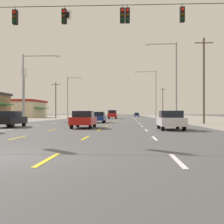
{
  "coord_description": "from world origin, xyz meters",
  "views": [
    {
      "loc": [
        3.96,
        -9.01,
        1.27
      ],
      "look_at": [
        -0.53,
        75.51,
        1.6
      ],
      "focal_mm": 50.82,
      "sensor_mm": 36.0,
      "label": 1
    }
  ],
  "objects_px": {
    "streetlight_right_row_1": "(154,91)",
    "streetlight_right_row_0": "(173,76)",
    "sedan_center_turn_near": "(84,119)",
    "streetlight_left_row_0": "(28,82)",
    "sedan_center_turn_midfar": "(98,117)",
    "sedan_far_right_farther": "(137,115)",
    "pole_sign_left_row_1": "(24,80)",
    "sedan_far_left_mid": "(10,119)",
    "streetlight_left_row_1": "(69,95)",
    "sedan_far_right_nearest": "(171,120)",
    "suv_center_turn_far": "(112,114)"
  },
  "relations": [
    {
      "from": "sedan_center_turn_midfar",
      "to": "streetlight_left_row_1",
      "type": "relative_size",
      "value": 0.46
    },
    {
      "from": "sedan_center_turn_near",
      "to": "suv_center_turn_far",
      "type": "bearing_deg",
      "value": 89.91
    },
    {
      "from": "sedan_far_left_mid",
      "to": "streetlight_right_row_0",
      "type": "distance_m",
      "value": 21.94
    },
    {
      "from": "streetlight_left_row_0",
      "to": "streetlight_right_row_0",
      "type": "distance_m",
      "value": 19.32
    },
    {
      "from": "sedan_far_right_farther",
      "to": "pole_sign_left_row_1",
      "type": "relative_size",
      "value": 0.48
    },
    {
      "from": "sedan_center_turn_near",
      "to": "sedan_center_turn_midfar",
      "type": "distance_m",
      "value": 15.04
    },
    {
      "from": "pole_sign_left_row_1",
      "to": "streetlight_right_row_0",
      "type": "relative_size",
      "value": 0.89
    },
    {
      "from": "sedan_far_left_mid",
      "to": "streetlight_left_row_0",
      "type": "relative_size",
      "value": 0.49
    },
    {
      "from": "sedan_far_left_mid",
      "to": "sedan_far_right_farther",
      "type": "distance_m",
      "value": 92.15
    },
    {
      "from": "streetlight_right_row_1",
      "to": "pole_sign_left_row_1",
      "type": "bearing_deg",
      "value": -145.39
    },
    {
      "from": "suv_center_turn_far",
      "to": "sedan_far_right_farther",
      "type": "xyz_separation_m",
      "value": [
        6.72,
        46.17,
        -0.27
      ]
    },
    {
      "from": "streetlight_left_row_1",
      "to": "sedan_far_right_nearest",
      "type": "bearing_deg",
      "value": -70.43
    },
    {
      "from": "sedan_center_turn_midfar",
      "to": "streetlight_right_row_1",
      "type": "height_order",
      "value": "streetlight_right_row_1"
    },
    {
      "from": "streetlight_left_row_1",
      "to": "streetlight_right_row_1",
      "type": "bearing_deg",
      "value": 0.0
    },
    {
      "from": "sedan_far_right_nearest",
      "to": "sedan_center_turn_midfar",
      "type": "relative_size",
      "value": 1.0
    },
    {
      "from": "sedan_center_turn_midfar",
      "to": "pole_sign_left_row_1",
      "type": "relative_size",
      "value": 0.48
    },
    {
      "from": "sedan_center_turn_midfar",
      "to": "sedan_far_right_farther",
      "type": "bearing_deg",
      "value": 84.83
    },
    {
      "from": "pole_sign_left_row_1",
      "to": "streetlight_right_row_0",
      "type": "height_order",
      "value": "streetlight_right_row_0"
    },
    {
      "from": "sedan_far_right_nearest",
      "to": "sedan_center_turn_midfar",
      "type": "height_order",
      "value": "same"
    },
    {
      "from": "sedan_far_right_farther",
      "to": "streetlight_right_row_0",
      "type": "bearing_deg",
      "value": -87.88
    },
    {
      "from": "sedan_far_left_mid",
      "to": "streetlight_left_row_0",
      "type": "bearing_deg",
      "value": 101.47
    },
    {
      "from": "streetlight_left_row_1",
      "to": "streetlight_left_row_0",
      "type": "bearing_deg",
      "value": -89.47
    },
    {
      "from": "sedan_center_turn_near",
      "to": "suv_center_turn_far",
      "type": "relative_size",
      "value": 0.92
    },
    {
      "from": "sedan_far_right_nearest",
      "to": "streetlight_right_row_0",
      "type": "bearing_deg",
      "value": 81.35
    },
    {
      "from": "sedan_far_right_farther",
      "to": "streetlight_left_row_1",
      "type": "bearing_deg",
      "value": -109.6
    },
    {
      "from": "sedan_center_turn_midfar",
      "to": "streetlight_right_row_1",
      "type": "relative_size",
      "value": 0.41
    },
    {
      "from": "suv_center_turn_far",
      "to": "pole_sign_left_row_1",
      "type": "bearing_deg",
      "value": -130.2
    },
    {
      "from": "sedan_center_turn_near",
      "to": "streetlight_left_row_0",
      "type": "distance_m",
      "value": 18.15
    },
    {
      "from": "pole_sign_left_row_1",
      "to": "sedan_far_right_farther",
      "type": "bearing_deg",
      "value": 71.29
    },
    {
      "from": "sedan_far_right_nearest",
      "to": "pole_sign_left_row_1",
      "type": "distance_m",
      "value": 38.51
    },
    {
      "from": "sedan_center_turn_near",
      "to": "pole_sign_left_row_1",
      "type": "bearing_deg",
      "value": 117.3
    },
    {
      "from": "streetlight_left_row_0",
      "to": "streetlight_left_row_1",
      "type": "distance_m",
      "value": 30.85
    },
    {
      "from": "sedan_center_turn_near",
      "to": "streetlight_left_row_0",
      "type": "bearing_deg",
      "value": 123.35
    },
    {
      "from": "pole_sign_left_row_1",
      "to": "streetlight_left_row_1",
      "type": "height_order",
      "value": "streetlight_left_row_1"
    },
    {
      "from": "suv_center_turn_far",
      "to": "sedan_center_turn_near",
      "type": "bearing_deg",
      "value": -90.09
    },
    {
      "from": "streetlight_left_row_0",
      "to": "streetlight_left_row_1",
      "type": "xyz_separation_m",
      "value": [
        -0.29,
        30.85,
        0.09
      ]
    },
    {
      "from": "sedan_far_right_farther",
      "to": "streetlight_left_row_0",
      "type": "distance_m",
      "value": 79.65
    },
    {
      "from": "sedan_center_turn_midfar",
      "to": "sedan_far_right_farther",
      "type": "height_order",
      "value": "same"
    },
    {
      "from": "sedan_far_right_farther",
      "to": "streetlight_left_row_1",
      "type": "xyz_separation_m",
      "value": [
        -16.72,
        -46.94,
        4.78
      ]
    },
    {
      "from": "sedan_center_turn_midfar",
      "to": "streetlight_right_row_0",
      "type": "height_order",
      "value": "streetlight_right_row_0"
    },
    {
      "from": "sedan_center_turn_midfar",
      "to": "suv_center_turn_far",
      "type": "distance_m",
      "value": 31.23
    },
    {
      "from": "streetlight_right_row_1",
      "to": "streetlight_right_row_0",
      "type": "bearing_deg",
      "value": -89.84
    },
    {
      "from": "sedan_far_right_farther",
      "to": "streetlight_right_row_1",
      "type": "relative_size",
      "value": 0.41
    },
    {
      "from": "streetlight_left_row_1",
      "to": "sedan_center_turn_near",
      "type": "bearing_deg",
      "value": -77.69
    },
    {
      "from": "sedan_far_left_mid",
      "to": "pole_sign_left_row_1",
      "type": "distance_m",
      "value": 29.18
    },
    {
      "from": "pole_sign_left_row_1",
      "to": "streetlight_left_row_0",
      "type": "bearing_deg",
      "value": -69.8
    },
    {
      "from": "pole_sign_left_row_1",
      "to": "streetlight_left_row_1",
      "type": "distance_m",
      "value": 17.59
    },
    {
      "from": "suv_center_turn_far",
      "to": "streetlight_left_row_1",
      "type": "bearing_deg",
      "value": -175.59
    },
    {
      "from": "sedan_center_turn_midfar",
      "to": "streetlight_right_row_1",
      "type": "bearing_deg",
      "value": 72.19
    },
    {
      "from": "sedan_far_right_nearest",
      "to": "streetlight_right_row_0",
      "type": "relative_size",
      "value": 0.43
    }
  ]
}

